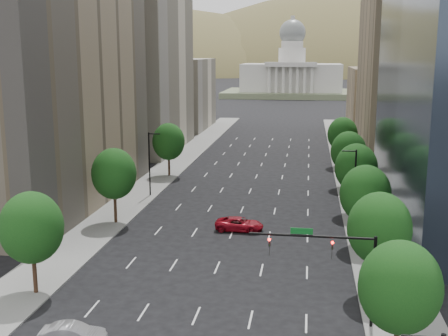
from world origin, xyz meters
The scene contains 22 objects.
sidewalk_left centered at (-15.50, 60.00, 0.07)m, with size 6.00×200.00×0.15m, color slate.
sidewalk_right centered at (15.50, 60.00, 0.07)m, with size 6.00×200.00×0.15m, color slate.
midrise_cream_left centered at (-25.00, 103.00, 17.50)m, with size 14.00×30.00×35.00m, color beige.
filler_left centered at (-25.00, 136.00, 9.00)m, with size 14.00×26.00×18.00m, color beige.
parking_tan_right centered at (25.00, 100.00, 15.00)m, with size 14.00×30.00×30.00m, color #8C7759.
filler_right centered at (25.00, 133.00, 8.00)m, with size 14.00×26.00×16.00m, color #8C7759.
tree_right_0 centered at (14.00, 25.00, 5.39)m, with size 5.20×5.20×8.39m.
tree_right_1 centered at (14.00, 36.00, 5.75)m, with size 5.20×5.20×8.75m.
tree_right_2 centered at (14.00, 48.00, 5.60)m, with size 5.20×5.20×8.61m.
tree_right_3 centered at (14.00, 60.00, 5.89)m, with size 5.20×5.20×8.89m.
tree_right_4 centered at (14.00, 74.00, 5.46)m, with size 5.20×5.20×8.46m.
tree_right_5 centered at (14.00, 90.00, 5.75)m, with size 5.20×5.20×8.75m.
tree_left_0 centered at (-14.00, 32.00, 5.75)m, with size 5.20×5.20×8.75m.
tree_left_1 centered at (-14.00, 52.00, 5.96)m, with size 5.20×5.20×8.97m.
tree_left_2 centered at (-14.00, 78.00, 5.68)m, with size 5.20×5.20×8.68m.
streetlight_rn centered at (13.44, 55.00, 4.84)m, with size 1.70×0.20×9.00m.
streetlight_ln centered at (-13.44, 65.00, 4.84)m, with size 1.70×0.20×9.00m.
traffic_signal centered at (10.53, 30.00, 5.17)m, with size 9.12×0.40×7.38m.
capitol centered at (0.00, 249.71, 8.58)m, with size 60.00×40.00×35.20m.
foothills centered at (34.67, 599.39, -37.78)m, with size 720.00×413.00×263.00m.
car_silver centered at (-7.55, 24.53, 0.74)m, with size 1.56×4.48×1.48m, color #AAAAB0.
car_red_far centered at (0.70, 51.43, 0.75)m, with size 2.50×5.42×1.51m, color maroon.
Camera 1 is at (8.02, -9.31, 19.78)m, focal length 45.42 mm.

